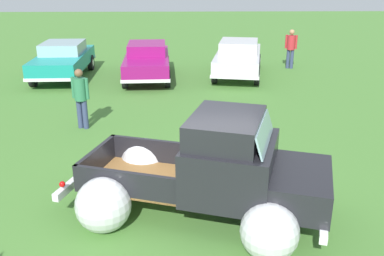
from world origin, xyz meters
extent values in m
plane|color=#477A33|center=(0.00, 0.00, 0.00)|extent=(80.00, 80.00, 0.00)
cylinder|color=black|center=(1.64, 0.40, 0.38)|extent=(0.79, 0.44, 0.76)
cylinder|color=silver|center=(1.64, 0.40, 0.38)|extent=(0.40, 0.32, 0.34)
cylinder|color=black|center=(1.12, -1.26, 0.38)|extent=(0.79, 0.44, 0.76)
cylinder|color=silver|center=(1.12, -1.26, 0.38)|extent=(0.40, 0.32, 0.34)
cylinder|color=black|center=(-1.03, 1.23, 0.38)|extent=(0.79, 0.44, 0.76)
cylinder|color=silver|center=(-1.03, 1.23, 0.38)|extent=(0.40, 0.32, 0.34)
cylinder|color=black|center=(-1.55, -0.43, 0.38)|extent=(0.79, 0.44, 0.76)
cylinder|color=silver|center=(-1.55, -0.43, 0.38)|extent=(0.40, 0.32, 0.34)
sphere|color=silver|center=(-1.01, 1.28, 0.44)|extent=(1.20, 1.20, 0.96)
sphere|color=silver|center=(-1.56, -0.47, 0.44)|extent=(1.20, 1.20, 0.96)
cube|color=olive|center=(-0.91, 0.28, 0.54)|extent=(2.42, 2.08, 0.04)
cube|color=black|center=(-0.69, 0.98, 0.77)|extent=(1.98, 0.69, 0.50)
cube|color=black|center=(-1.12, -0.41, 0.77)|extent=(1.98, 0.69, 0.50)
cube|color=black|center=(0.03, -0.01, 0.77)|extent=(0.54, 1.49, 0.50)
cube|color=black|center=(-1.85, 0.58, 0.77)|extent=(0.54, 1.49, 0.50)
cube|color=black|center=(0.62, -0.19, 0.99)|extent=(1.89, 2.06, 0.95)
cube|color=black|center=(0.52, -0.16, 1.70)|extent=(1.56, 1.81, 0.45)
cube|color=#8CADB7|center=(1.14, -0.36, 1.68)|extent=(0.58, 1.44, 0.38)
cube|color=black|center=(1.62, -0.51, 0.80)|extent=(1.68, 1.92, 0.55)
sphere|color=silver|center=(1.65, 0.43, 0.42)|extent=(1.15, 1.15, 0.92)
sphere|color=silver|center=(1.11, -1.29, 0.42)|extent=(1.15, 1.15, 0.92)
cube|color=silver|center=(-2.14, 0.67, 0.46)|extent=(0.71, 1.93, 0.14)
cube|color=silver|center=(2.14, -0.67, 0.46)|extent=(0.71, 1.93, 0.14)
sphere|color=red|center=(-1.86, 1.41, 0.64)|extent=(0.14, 0.14, 0.11)
sphere|color=red|center=(-2.34, -0.10, 0.64)|extent=(0.14, 0.14, 0.11)
cylinder|color=black|center=(-4.18, 9.07, 0.33)|extent=(0.22, 0.66, 0.66)
cylinder|color=silver|center=(-4.18, 9.07, 0.33)|extent=(0.22, 0.30, 0.30)
cylinder|color=black|center=(-5.86, 9.03, 0.33)|extent=(0.22, 0.66, 0.66)
cylinder|color=silver|center=(-5.86, 9.03, 0.33)|extent=(0.22, 0.30, 0.30)
cylinder|color=black|center=(-4.25, 11.90, 0.33)|extent=(0.22, 0.66, 0.66)
cylinder|color=silver|center=(-4.25, 11.90, 0.33)|extent=(0.22, 0.30, 0.30)
cylinder|color=black|center=(-5.93, 11.86, 0.33)|extent=(0.22, 0.66, 0.66)
cylinder|color=silver|center=(-5.93, 11.86, 0.33)|extent=(0.22, 0.30, 0.30)
cube|color=teal|center=(-5.05, 10.46, 0.71)|extent=(1.90, 4.47, 0.55)
cube|color=#8CADB7|center=(-5.06, 10.64, 1.21)|extent=(1.61, 1.90, 0.45)
cube|color=silver|center=(-5.10, 12.64, 0.45)|extent=(1.86, 0.14, 0.12)
cube|color=silver|center=(-5.00, 8.29, 0.45)|extent=(1.86, 0.14, 0.12)
cylinder|color=black|center=(-0.75, 8.80, 0.33)|extent=(0.23, 0.67, 0.66)
cylinder|color=silver|center=(-0.75, 8.80, 0.33)|extent=(0.22, 0.31, 0.30)
cylinder|color=black|center=(-2.35, 8.73, 0.33)|extent=(0.23, 0.67, 0.66)
cylinder|color=silver|center=(-2.35, 8.73, 0.33)|extent=(0.22, 0.31, 0.30)
cylinder|color=black|center=(-0.87, 11.64, 0.33)|extent=(0.23, 0.67, 0.66)
cylinder|color=silver|center=(-0.87, 11.64, 0.33)|extent=(0.22, 0.31, 0.30)
cylinder|color=black|center=(-2.47, 11.57, 0.33)|extent=(0.23, 0.67, 0.66)
cylinder|color=silver|center=(-2.47, 11.57, 0.33)|extent=(0.22, 0.31, 0.30)
cube|color=#8C1466|center=(-1.61, 10.19, 0.71)|extent=(1.92, 4.51, 0.55)
cube|color=#8C1466|center=(-1.62, 10.36, 1.21)|extent=(1.56, 1.93, 0.45)
cube|color=silver|center=(-1.70, 12.36, 0.45)|extent=(1.78, 0.18, 0.12)
cube|color=silver|center=(-1.51, 8.01, 0.45)|extent=(1.78, 0.18, 0.12)
cylinder|color=black|center=(2.69, 9.10, 0.33)|extent=(0.32, 0.69, 0.66)
cylinder|color=silver|center=(2.69, 9.10, 0.33)|extent=(0.26, 0.33, 0.30)
cylinder|color=black|center=(1.08, 9.40, 0.33)|extent=(0.32, 0.69, 0.66)
cylinder|color=silver|center=(1.08, 9.40, 0.33)|extent=(0.26, 0.33, 0.30)
cylinder|color=black|center=(3.23, 11.98, 0.33)|extent=(0.32, 0.69, 0.66)
cylinder|color=silver|center=(3.23, 11.98, 0.33)|extent=(0.26, 0.33, 0.30)
cylinder|color=black|center=(1.61, 12.28, 0.33)|extent=(0.32, 0.69, 0.66)
cylinder|color=silver|center=(1.61, 12.28, 0.33)|extent=(0.26, 0.33, 0.30)
cube|color=silver|center=(2.15, 10.69, 0.71)|extent=(2.57, 4.82, 0.55)
cube|color=silver|center=(2.18, 10.87, 1.21)|extent=(1.85, 2.17, 0.45)
cube|color=silver|center=(2.56, 12.90, 0.45)|extent=(1.81, 0.43, 0.12)
cube|color=silver|center=(1.74, 8.48, 0.45)|extent=(1.81, 0.43, 0.12)
cylinder|color=navy|center=(4.59, 12.04, 0.42)|extent=(0.19, 0.19, 0.84)
cylinder|color=navy|center=(4.75, 11.98, 0.42)|extent=(0.19, 0.19, 0.84)
cylinder|color=#B2262D|center=(4.67, 12.01, 1.16)|extent=(0.44, 0.44, 0.63)
cylinder|color=#B2262D|center=(4.46, 12.08, 1.19)|extent=(0.12, 0.12, 0.60)
cylinder|color=#B2262D|center=(4.87, 11.93, 1.19)|extent=(0.12, 0.12, 0.60)
sphere|color=#A87A56|center=(4.67, 12.01, 1.62)|extent=(0.29, 0.29, 0.23)
cylinder|color=navy|center=(-2.91, 4.43, 0.41)|extent=(0.19, 0.19, 0.82)
cylinder|color=navy|center=(-3.07, 4.49, 0.41)|extent=(0.19, 0.19, 0.82)
cylinder|color=#2D724C|center=(-2.99, 4.46, 1.13)|extent=(0.44, 0.44, 0.62)
cylinder|color=#2D724C|center=(-2.78, 4.39, 1.16)|extent=(0.12, 0.12, 0.59)
cylinder|color=#2D724C|center=(-3.20, 4.54, 1.16)|extent=(0.12, 0.12, 0.59)
sphere|color=brown|center=(-2.99, 4.46, 1.58)|extent=(0.28, 0.28, 0.22)
camera|label=1|loc=(-0.21, -6.76, 4.18)|focal=39.49mm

